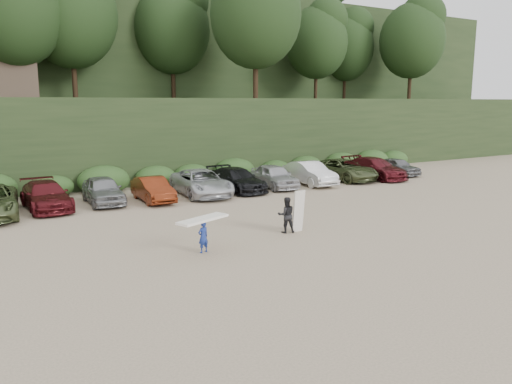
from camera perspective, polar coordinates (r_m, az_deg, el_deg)
ground at (r=22.97m, az=5.11°, el=-4.21°), size 120.00×120.00×0.00m
hillside_backdrop at (r=55.76m, az=-17.69°, el=15.45°), size 90.00×41.50×28.00m
parked_cars at (r=30.98m, az=-6.68°, el=1.00°), size 36.58×6.40×1.61m
child_surfer at (r=19.23m, az=-6.08°, el=-4.24°), size 2.35×1.44×1.36m
adult_surfer at (r=22.10m, az=3.60°, el=-2.59°), size 1.26×0.83×1.89m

